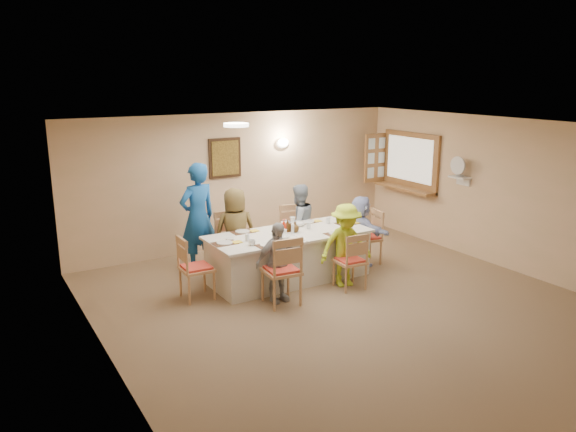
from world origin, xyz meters
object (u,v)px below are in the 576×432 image
serving_hatch (411,162)px  diner_right_end (361,230)px  chair_back_right (295,233)px  diner_back_left (235,231)px  chair_left_end (197,267)px  diner_front_right (346,245)px  chair_right_end (366,237)px  chair_back_left (233,242)px  diner_back_right (299,223)px  chair_front_right (350,260)px  dining_table (289,256)px  diner_front_left (277,262)px  chair_front_left (281,269)px  desk_fan (459,169)px  condiment_ketchup (284,226)px  caregiver (198,217)px

serving_hatch → diner_right_end: serving_hatch is taller
chair_back_right → diner_back_left: (-1.20, -0.12, 0.23)m
chair_left_end → diner_front_right: (2.15, -0.68, 0.17)m
chair_right_end → chair_back_left: bearing=-100.3°
diner_back_right → diner_right_end: bearing=134.7°
chair_left_end → chair_front_right: bearing=-109.5°
dining_table → diner_back_right: 0.96m
chair_back_right → diner_front_left: (-1.20, -1.48, 0.10)m
chair_left_end → diner_right_end: diner_right_end is taller
chair_front_left → diner_front_right: size_ratio=0.80×
chair_right_end → dining_table: bearing=-79.9°
chair_front_left → chair_left_end: bearing=-34.9°
diner_back_right → diner_front_left: bearing=43.0°
desk_fan → chair_front_left: bearing=-174.0°
chair_back_right → condiment_ketchup: 1.11m
chair_front_right → serving_hatch: bearing=-143.1°
diner_back_left → caregiver: caregiver is taller
chair_back_left → chair_back_right: bearing=-3.4°
caregiver → chair_front_left: bearing=91.3°
dining_table → diner_right_end: bearing=0.0°
caregiver → serving_hatch: bearing=165.8°
diner_front_left → caregiver: 1.91m
serving_hatch → diner_front_left: (-3.97, -1.63, -0.92)m
dining_table → diner_front_right: size_ratio=1.99×
desk_fan → chair_left_end: size_ratio=0.32×
desk_fan → chair_back_right: bearing=155.8°
dining_table → chair_left_end: (-1.55, 0.00, 0.10)m
caregiver → desk_fan: bearing=148.6°
diner_right_end → condiment_ketchup: (-1.50, 0.02, 0.28)m
chair_back_left → diner_back_right: (1.20, -0.12, 0.18)m
chair_back_right → chair_left_end: (-2.15, -0.80, -0.00)m
chair_front_right → diner_front_right: diner_front_right is taller
dining_table → chair_front_left: bearing=-126.9°
diner_back_right → diner_front_right: bearing=84.4°
desk_fan → chair_front_right: size_ratio=0.34×
chair_back_right → caregiver: 1.74m
serving_hatch → diner_back_right: serving_hatch is taller
diner_back_right → diner_front_left: diner_back_right is taller
diner_back_left → dining_table: bearing=139.8°
caregiver → diner_front_right: bearing=120.4°
chair_left_end → diner_front_left: 1.17m
chair_right_end → diner_right_end: diner_right_end is taller
diner_front_right → condiment_ketchup: bearing=144.6°
chair_front_right → caregiver: size_ratio=0.50×
caregiver → condiment_ketchup: caregiver is taller
chair_front_left → caregiver: 2.04m
desk_fan → chair_right_end: bearing=166.9°
diner_back_left → diner_front_left: bearing=98.4°
chair_left_end → diner_front_left: size_ratio=0.82×
chair_front_left → chair_right_end: chair_front_left is taller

